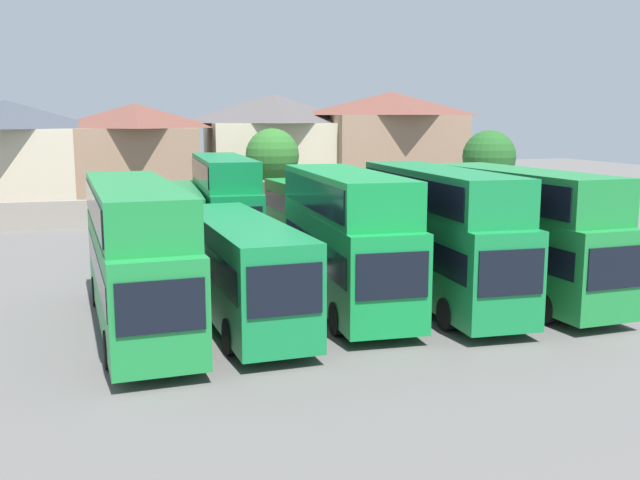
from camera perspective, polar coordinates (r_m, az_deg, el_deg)
name	(u,v)px	position (r m, az deg, el deg)	size (l,w,h in m)	color
ground	(251,236)	(43.58, -5.44, 0.32)	(140.00, 140.00, 0.00)	#605E5B
depot_boundary_wall	(234,209)	(49.45, -6.77, 2.44)	(56.00, 0.50, 1.80)	gray
bus_1	(136,248)	(24.58, -14.30, -0.59)	(3.34, 12.10, 4.86)	#1E883C
bus_2	(241,265)	(24.79, -6.23, -1.97)	(3.02, 10.73, 3.55)	#158240
bus_3	(346,233)	(26.35, 2.04, 0.57)	(2.98, 10.15, 5.04)	#148D3E
bus_4	(439,229)	(27.48, 9.35, 0.88)	(2.85, 10.97, 5.09)	#17833F
bus_5	(521,227)	(28.78, 15.54, 0.96)	(3.22, 10.29, 5.02)	#1F863A
bus_6	(176,215)	(39.07, -11.28, 1.91)	(2.98, 11.13, 3.29)	#1B803F
bus_7	(224,198)	(38.96, -7.55, 3.33)	(2.91, 11.17, 4.95)	#0F7C3E
bus_8	(313,211)	(39.96, -0.55, 2.31)	(3.34, 10.59, 3.35)	#118A31
bus_9	(365,207)	(41.42, 3.58, 2.59)	(2.89, 11.81, 3.41)	#158837
house_terrace_left	(10,157)	(56.79, -23.26, 5.99)	(9.61, 7.50, 8.25)	beige
house_terrace_centre	(137,156)	(57.00, -14.24, 6.40)	(9.15, 8.36, 8.09)	#9E7A60
house_terrace_right	(273,149)	(59.43, -3.71, 7.20)	(10.86, 7.93, 8.93)	beige
house_terrace_far_right	(392,147)	(61.17, 5.66, 7.34)	(11.50, 7.46, 9.16)	#9E7A60
tree_left_of_lot	(272,156)	(52.20, -3.77, 6.66)	(3.83, 3.83, 6.29)	brown
tree_behind_wall	(489,157)	(53.23, 13.17, 6.36)	(3.77, 3.77, 6.16)	brown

